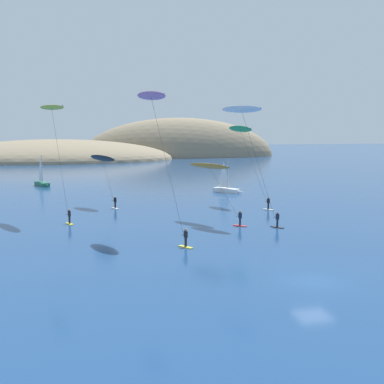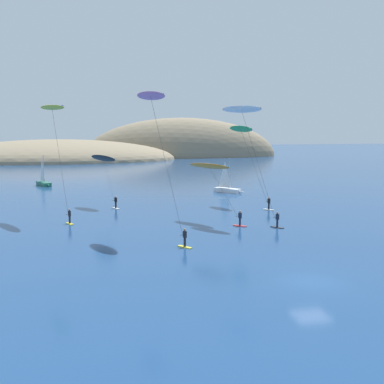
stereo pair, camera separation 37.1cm
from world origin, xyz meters
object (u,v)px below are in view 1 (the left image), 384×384
kitesurfer_black (103,161)px  kitesurfer_yellow (53,116)px  sailboat_far (43,183)px  kitesurfer_white (244,119)px  kitesurfer_green (242,135)px  kitesurfer_pink (154,108)px  sailboat_near (228,189)px  kitesurfer_orange (211,170)px

kitesurfer_black → kitesurfer_yellow: bearing=-124.9°
sailboat_far → kitesurfer_yellow: 37.60m
kitesurfer_white → kitesurfer_green: bearing=72.1°
kitesurfer_black → kitesurfer_white: 21.56m
sailboat_far → kitesurfer_white: 50.01m
kitesurfer_green → sailboat_far: bearing=134.2°
kitesurfer_pink → kitesurfer_yellow: bearing=130.1°
kitesurfer_white → kitesurfer_pink: 12.00m
sailboat_near → kitesurfer_yellow: bearing=-144.5°
kitesurfer_black → kitesurfer_white: kitesurfer_white is taller
kitesurfer_black → kitesurfer_yellow: (-5.82, -8.35, 5.80)m
kitesurfer_green → kitesurfer_orange: 13.61m
kitesurfer_yellow → sailboat_near: bearing=35.5°
kitesurfer_black → kitesurfer_white: size_ratio=0.55×
kitesurfer_green → kitesurfer_pink: size_ratio=0.79×
sailboat_near → kitesurfer_white: 28.26m
kitesurfer_yellow → kitesurfer_white: size_ratio=1.01×
kitesurfer_green → kitesurfer_pink: (-14.76, -17.59, 2.79)m
kitesurfer_orange → kitesurfer_white: size_ratio=0.56×
kitesurfer_yellow → kitesurfer_pink: 15.23m
sailboat_near → kitesurfer_green: bearing=-98.7°
kitesurfer_pink → kitesurfer_white: bearing=25.9°
kitesurfer_yellow → kitesurfer_green: bearing=13.6°
sailboat_far → kitesurfer_black: 29.58m
sailboat_far → kitesurfer_black: (10.09, -27.26, 5.51)m
kitesurfer_black → kitesurfer_pink: bearing=-78.7°
sailboat_far → kitesurfer_black: bearing=-69.7°
sailboat_far → kitesurfer_orange: size_ratio=0.80×
sailboat_far → kitesurfer_pink: size_ratio=0.42×
sailboat_near → kitesurfer_black: size_ratio=0.80×
sailboat_near → kitesurfer_white: kitesurfer_white is taller
kitesurfer_green → kitesurfer_black: (-18.75, 2.40, -3.48)m
kitesurfer_green → kitesurfer_orange: kitesurfer_green is taller
kitesurfer_white → kitesurfer_pink: size_ratio=0.93×
kitesurfer_yellow → kitesurfer_pink: size_ratio=0.94×
kitesurfer_yellow → sailboat_far: bearing=96.8°
kitesurfer_black → kitesurfer_pink: (3.99, -19.99, 6.27)m
kitesurfer_black → kitesurfer_pink: 21.32m
sailboat_near → kitesurfer_pink: (-16.76, -30.60, 11.78)m
sailboat_near → kitesurfer_orange: bearing=-111.3°
kitesurfer_black → kitesurfer_pink: kitesurfer_pink is taller
kitesurfer_orange → kitesurfer_black: 17.49m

